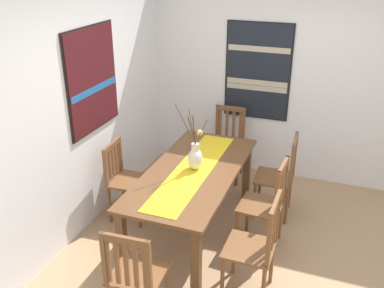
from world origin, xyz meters
The scene contains 14 objects.
ground_plane centered at (0.00, 0.00, -0.01)m, with size 6.40×6.40×0.03m, color #A37F5B.
wall_back centered at (0.00, 1.86, 1.35)m, with size 6.40×0.12×2.70m, color silver.
wall_side centered at (1.86, 0.00, 1.35)m, with size 0.12×6.40×2.70m, color silver.
dining_table centered at (0.12, 0.65, 0.65)m, with size 1.95×0.89×0.76m.
table_runner centered at (0.12, 0.65, 0.76)m, with size 1.80×0.36×0.01m, color gold.
centerpiece_vase centered at (0.15, 0.64, 0.90)m, with size 0.21×0.32×0.73m.
chair_0 centered at (0.14, 1.48, 0.49)m, with size 0.45×0.45×0.91m.
chair_1 centered at (0.79, -0.15, 0.51)m, with size 0.44×0.44×0.98m.
chair_2 centered at (0.15, -0.12, 0.51)m, with size 0.44×0.44×0.98m.
chair_3 centered at (-0.55, -0.18, 0.51)m, with size 0.42×0.42×0.99m.
chair_4 centered at (-1.23, 0.64, 0.51)m, with size 0.45×0.45×0.96m.
chair_5 centered at (1.48, 0.67, 0.50)m, with size 0.45×0.45×0.96m.
painting_on_back_wall centered at (0.16, 1.79, 1.59)m, with size 0.89×0.05×1.10m.
painting_on_side_wall centered at (1.79, 0.40, 1.40)m, with size 0.05×0.85×1.25m.
Camera 1 is at (-3.54, -0.71, 2.84)m, focal length 40.17 mm.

